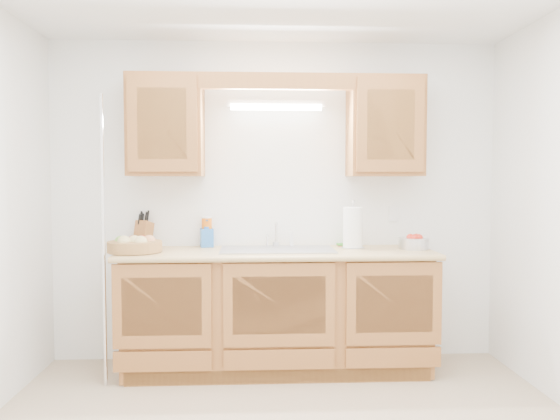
{
  "coord_description": "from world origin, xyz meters",
  "views": [
    {
      "loc": [
        -0.17,
        -2.82,
        1.41
      ],
      "look_at": [
        0.0,
        0.85,
        1.22
      ],
      "focal_mm": 35.0,
      "sensor_mm": 36.0,
      "label": 1
    }
  ],
  "objects": [
    {
      "name": "room",
      "position": [
        0.0,
        0.0,
        1.25
      ],
      "size": [
        3.52,
        3.5,
        2.5
      ],
      "color": "tan",
      "rests_on": "ground"
    },
    {
      "name": "valance",
      "position": [
        0.0,
        1.19,
        2.14
      ],
      "size": [
        2.2,
        0.05,
        0.12
      ],
      "primitive_type": "cube",
      "color": "#955D2B",
      "rests_on": "room"
    },
    {
      "name": "sponge",
      "position": [
        0.54,
        1.44,
        0.91
      ],
      "size": [
        0.12,
        0.08,
        0.02
      ],
      "rotation": [
        0.0,
        0.0,
        0.14
      ],
      "color": "#CC333F",
      "rests_on": "countertop"
    },
    {
      "name": "apple_bowl",
      "position": [
        1.03,
        1.21,
        0.95
      ],
      "size": [
        0.29,
        0.29,
        0.12
      ],
      "rotation": [
        0.0,
        0.0,
        -0.38
      ],
      "color": "silver",
      "rests_on": "countertop"
    },
    {
      "name": "knife_block",
      "position": [
        -1.03,
        1.44,
        1.01
      ],
      "size": [
        0.15,
        0.19,
        0.3
      ],
      "rotation": [
        0.0,
        0.0,
        -0.36
      ],
      "color": "#955D2B",
      "rests_on": "countertop"
    },
    {
      "name": "countertop",
      "position": [
        0.0,
        1.19,
        0.88
      ],
      "size": [
        2.3,
        0.63,
        0.04
      ],
      "primitive_type": "cube",
      "color": "tan",
      "rests_on": "base_cabinets"
    },
    {
      "name": "sink",
      "position": [
        0.0,
        1.21,
        0.83
      ],
      "size": [
        0.84,
        0.46,
        0.36
      ],
      "color": "#9E9EA3",
      "rests_on": "countertop"
    },
    {
      "name": "base_cabinets",
      "position": [
        0.0,
        1.2,
        0.44
      ],
      "size": [
        2.2,
        0.6,
        0.86
      ],
      "primitive_type": "cube",
      "color": "#955D2B",
      "rests_on": "ground"
    },
    {
      "name": "fruit_basket",
      "position": [
        -1.03,
        1.13,
        0.95
      ],
      "size": [
        0.49,
        0.49,
        0.12
      ],
      "rotation": [
        0.0,
        0.0,
        0.33
      ],
      "color": "#A87D43",
      "rests_on": "countertop"
    },
    {
      "name": "soap_bottle",
      "position": [
        -0.54,
        1.42,
        1.01
      ],
      "size": [
        0.12,
        0.12,
        0.22
      ],
      "primitive_type": "imported",
      "rotation": [
        0.0,
        0.0,
        0.22
      ],
      "color": "blue",
      "rests_on": "countertop"
    },
    {
      "name": "upper_cabinet_right",
      "position": [
        0.83,
        1.33,
        1.83
      ],
      "size": [
        0.55,
        0.33,
        0.75
      ],
      "primitive_type": "cube",
      "color": "#955D2B",
      "rests_on": "room"
    },
    {
      "name": "upper_cabinet_left",
      "position": [
        -0.83,
        1.33,
        1.83
      ],
      "size": [
        0.55,
        0.33,
        0.75
      ],
      "primitive_type": "cube",
      "color": "#955D2B",
      "rests_on": "room"
    },
    {
      "name": "orange_canister",
      "position": [
        -0.54,
        1.44,
        1.02
      ],
      "size": [
        0.09,
        0.09,
        0.24
      ],
      "rotation": [
        0.0,
        0.0,
        0.12
      ],
      "color": "orange",
      "rests_on": "countertop"
    },
    {
      "name": "fluorescent_fixture",
      "position": [
        0.0,
        1.42,
        2.0
      ],
      "size": [
        0.76,
        0.08,
        0.08
      ],
      "color": "white",
      "rests_on": "room"
    },
    {
      "name": "wire_shelf_pole",
      "position": [
        -1.2,
        0.94,
        1.0
      ],
      "size": [
        0.03,
        0.03,
        2.0
      ],
      "primitive_type": "cylinder",
      "color": "silver",
      "rests_on": "ground"
    },
    {
      "name": "paper_towel",
      "position": [
        0.58,
        1.26,
        1.06
      ],
      "size": [
        0.18,
        0.18,
        0.37
      ],
      "rotation": [
        0.0,
        0.0,
        -0.11
      ],
      "color": "silver",
      "rests_on": "countertop"
    },
    {
      "name": "outlet_plate",
      "position": [
        0.95,
        1.49,
        1.15
      ],
      "size": [
        0.08,
        0.01,
        0.12
      ],
      "primitive_type": "cube",
      "color": "white",
      "rests_on": "room"
    }
  ]
}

